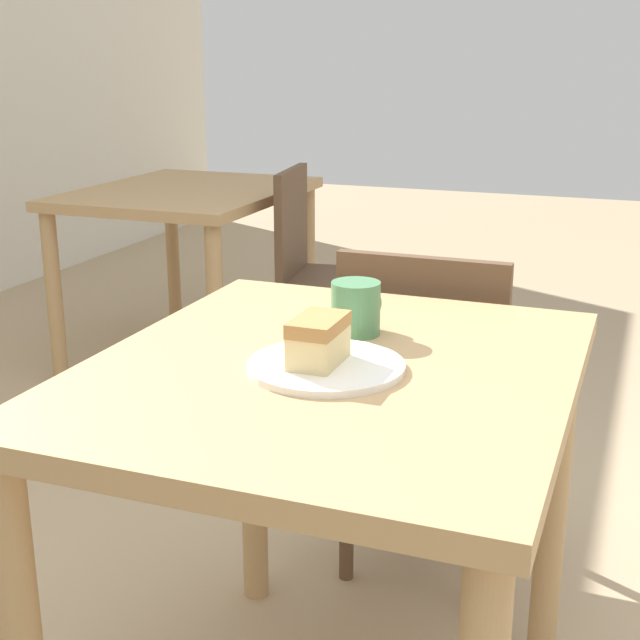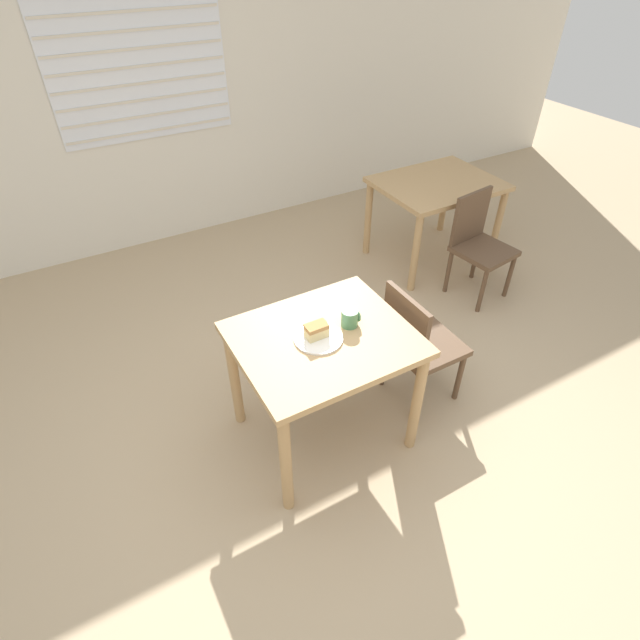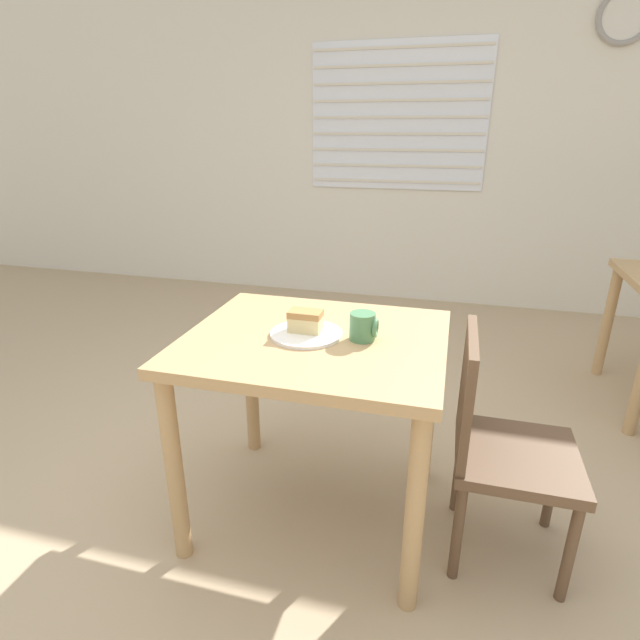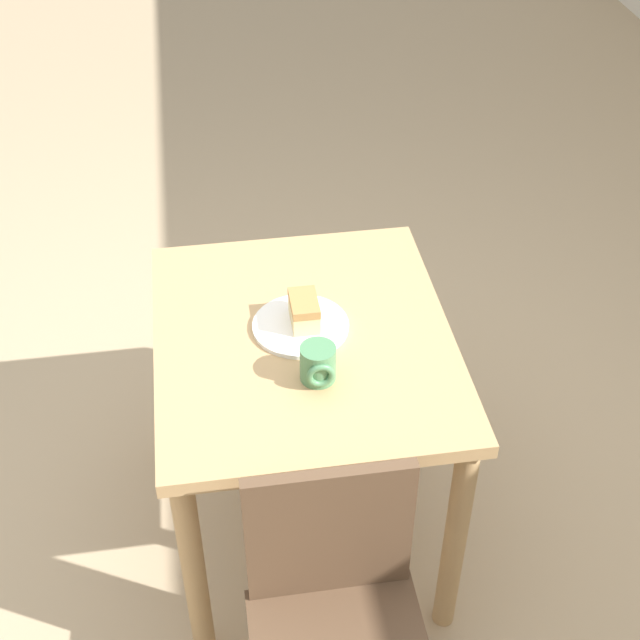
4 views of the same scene
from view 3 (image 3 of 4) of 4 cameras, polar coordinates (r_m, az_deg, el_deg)
ground_plane at (r=2.07m, az=-4.88°, el=-23.59°), size 14.00×14.00×0.00m
wall_back at (r=4.43m, az=8.80°, el=20.30°), size 10.00×0.10×2.80m
dining_table_near at (r=1.80m, az=-0.56°, el=-5.48°), size 0.91×0.77×0.77m
chair_near_window at (r=1.84m, az=19.67°, el=-12.99°), size 0.40×0.40×0.84m
plate at (r=1.76m, az=-1.58°, el=-1.59°), size 0.25×0.25×0.01m
cake_slice at (r=1.75m, az=-1.67°, el=-0.10°), size 0.12×0.07×0.08m
coffee_mug at (r=1.71m, az=5.01°, el=-0.75°), size 0.10×0.09×0.10m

